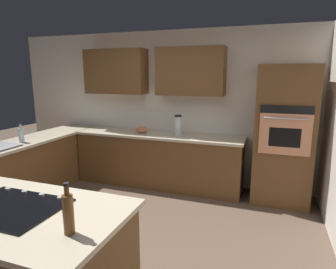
# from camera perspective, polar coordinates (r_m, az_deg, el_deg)

# --- Properties ---
(ground_plane) EXTENTS (14.00, 14.00, 0.00)m
(ground_plane) POSITION_cam_1_polar(r_m,az_deg,el_deg) (3.67, -10.78, -19.22)
(ground_plane) COLOR brown
(wall_back) EXTENTS (6.00, 0.44, 2.60)m
(wall_back) POSITION_cam_1_polar(r_m,az_deg,el_deg) (5.05, -0.37, 7.10)
(wall_back) COLOR white
(wall_back) RESTS_ON ground
(lower_cabinets_back) EXTENTS (2.80, 0.60, 0.86)m
(lower_cabinets_back) POSITION_cam_1_polar(r_m,az_deg,el_deg) (4.96, -1.92, -5.21)
(lower_cabinets_back) COLOR brown
(lower_cabinets_back) RESTS_ON ground
(countertop_back) EXTENTS (2.84, 0.64, 0.04)m
(countertop_back) POSITION_cam_1_polar(r_m,az_deg,el_deg) (4.85, -1.95, -0.12)
(countertop_back) COLOR beige
(countertop_back) RESTS_ON lower_cabinets_back
(lower_cabinets_side) EXTENTS (0.60, 2.90, 0.86)m
(lower_cabinets_side) POSITION_cam_1_polar(r_m,az_deg,el_deg) (4.96, -26.22, -6.45)
(lower_cabinets_side) COLOR brown
(lower_cabinets_side) RESTS_ON ground
(countertop_side) EXTENTS (0.64, 2.94, 0.04)m
(countertop_side) POSITION_cam_1_polar(r_m,az_deg,el_deg) (4.85, -26.70, -1.38)
(countertop_side) COLOR beige
(countertop_side) RESTS_ON lower_cabinets_side
(island_base) EXTENTS (1.70, 0.89, 0.86)m
(island_base) POSITION_cam_1_polar(r_m,az_deg,el_deg) (2.74, -27.70, -21.64)
(island_base) COLOR brown
(island_base) RESTS_ON ground
(island_top) EXTENTS (1.78, 0.97, 0.04)m
(island_top) POSITION_cam_1_polar(r_m,az_deg,el_deg) (2.53, -28.69, -13.01)
(island_top) COLOR beige
(island_top) RESTS_ON island_base
(wall_oven) EXTENTS (0.80, 0.66, 2.01)m
(wall_oven) POSITION_cam_1_polar(r_m,az_deg,el_deg) (4.50, 21.81, -0.24)
(wall_oven) COLOR brown
(wall_oven) RESTS_ON ground
(cooktop) EXTENTS (0.76, 0.56, 0.03)m
(cooktop) POSITION_cam_1_polar(r_m,az_deg,el_deg) (2.52, -28.66, -12.40)
(cooktop) COLOR black
(cooktop) RESTS_ON island_top
(blender) EXTENTS (0.15, 0.15, 0.34)m
(blender) POSITION_cam_1_polar(r_m,az_deg,el_deg) (4.70, 1.98, 1.54)
(blender) COLOR silver
(blender) RESTS_ON countertop_back
(mixing_bowl) EXTENTS (0.20, 0.20, 0.11)m
(mixing_bowl) POSITION_cam_1_polar(r_m,az_deg,el_deg) (4.94, -5.22, 0.95)
(mixing_bowl) COLOR #CC724C
(mixing_bowl) RESTS_ON countertop_back
(dish_soap_bottle) EXTENTS (0.07, 0.07, 0.29)m
(dish_soap_bottle) POSITION_cam_1_polar(r_m,az_deg,el_deg) (4.75, -26.95, -0.01)
(dish_soap_bottle) COLOR silver
(dish_soap_bottle) RESTS_ON countertop_side
(second_bottle) EXTENTS (0.07, 0.07, 0.34)m
(second_bottle) POSITION_cam_1_polar(r_m,az_deg,el_deg) (1.95, -19.05, -14.41)
(second_bottle) COLOR brown
(second_bottle) RESTS_ON island_top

